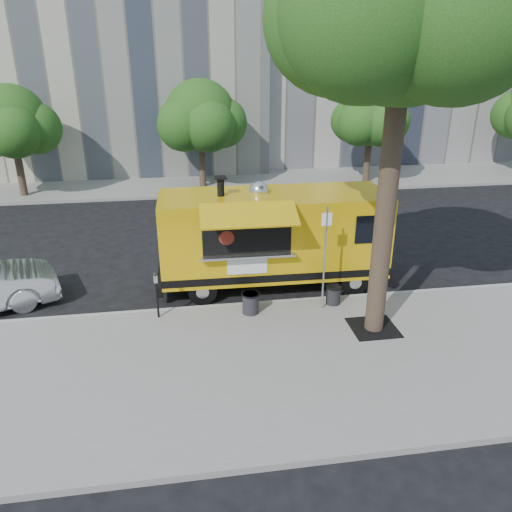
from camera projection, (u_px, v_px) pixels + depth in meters
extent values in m
plane|color=black|center=(259.00, 292.00, 15.36)|extent=(120.00, 120.00, 0.00)
cube|color=gray|center=(286.00, 365.00, 11.68)|extent=(60.00, 6.00, 0.15)
cube|color=#999993|center=(264.00, 304.00, 14.48)|extent=(60.00, 0.14, 0.16)
cube|color=gray|center=(220.00, 183.00, 27.66)|extent=(60.00, 5.00, 0.15)
cube|color=#A39E98|center=(379.00, 1.00, 34.23)|extent=(20.00, 14.00, 20.00)
cylinder|color=#33261C|center=(386.00, 209.00, 11.87)|extent=(0.48, 0.48, 6.50)
cube|color=black|center=(373.00, 328.00, 13.11)|extent=(1.20, 1.20, 0.02)
cylinder|color=#33261C|center=(20.00, 169.00, 24.62)|extent=(0.36, 0.36, 2.60)
sphere|color=#154D14|center=(11.00, 121.00, 23.72)|extent=(3.42, 3.42, 3.42)
cylinder|color=#33261C|center=(202.00, 162.00, 26.26)|extent=(0.36, 0.36, 2.60)
sphere|color=#154D14|center=(200.00, 115.00, 25.34)|extent=(3.60, 3.60, 3.60)
cylinder|color=#33261C|center=(367.00, 158.00, 27.26)|extent=(0.36, 0.36, 2.60)
sphere|color=#154D14|center=(371.00, 115.00, 26.38)|extent=(3.24, 3.24, 3.24)
cylinder|color=silver|center=(324.00, 260.00, 13.54)|extent=(0.06, 0.06, 3.00)
cube|color=white|center=(327.00, 219.00, 13.09)|extent=(0.28, 0.02, 0.35)
cylinder|color=black|center=(157.00, 300.00, 13.45)|extent=(0.06, 0.06, 1.05)
cube|color=silver|center=(156.00, 279.00, 13.21)|extent=(0.10, 0.08, 0.22)
sphere|color=black|center=(155.00, 275.00, 13.16)|extent=(0.11, 0.11, 0.11)
cube|color=gold|center=(273.00, 233.00, 15.21)|extent=(6.82, 2.41, 2.45)
cube|color=black|center=(273.00, 263.00, 15.59)|extent=(6.84, 2.43, 0.23)
cube|color=black|center=(378.00, 265.00, 16.14)|extent=(0.22, 2.18, 0.31)
cube|color=black|center=(161.00, 277.00, 15.27)|extent=(0.22, 2.18, 0.31)
cube|color=black|center=(381.00, 216.00, 15.49)|extent=(0.08, 1.84, 0.99)
cylinder|color=black|center=(354.00, 281.00, 15.14)|extent=(0.84, 0.31, 0.84)
cylinder|color=black|center=(336.00, 257.00, 16.90)|extent=(0.84, 0.31, 0.84)
cylinder|color=black|center=(202.00, 290.00, 14.56)|extent=(0.84, 0.31, 0.84)
cylinder|color=black|center=(200.00, 264.00, 16.32)|extent=(0.84, 0.31, 0.84)
cube|color=black|center=(247.00, 234.00, 13.95)|extent=(2.51, 0.22, 1.10)
cube|color=silver|center=(248.00, 256.00, 14.03)|extent=(2.71, 0.40, 0.06)
cube|color=gold|center=(249.00, 215.00, 13.17)|extent=(2.62, 1.03, 0.44)
cube|color=white|center=(247.00, 265.00, 14.23)|extent=(1.15, 0.06, 0.52)
cylinder|color=black|center=(221.00, 187.00, 14.45)|extent=(0.21, 0.21, 0.57)
sphere|color=silver|center=(259.00, 191.00, 14.86)|extent=(0.58, 0.58, 0.58)
sphere|color=maroon|center=(226.00, 234.00, 14.16)|extent=(0.88, 0.88, 0.88)
cylinder|color=#FF590C|center=(226.00, 241.00, 14.00)|extent=(0.36, 0.13, 0.35)
cylinder|color=black|center=(333.00, 295.00, 14.29)|extent=(0.41, 0.41, 0.54)
cylinder|color=black|center=(334.00, 287.00, 14.20)|extent=(0.45, 0.45, 0.04)
cylinder|color=black|center=(251.00, 303.00, 13.77)|extent=(0.46, 0.46, 0.59)
cylinder|color=black|center=(251.00, 294.00, 13.66)|extent=(0.50, 0.50, 0.04)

